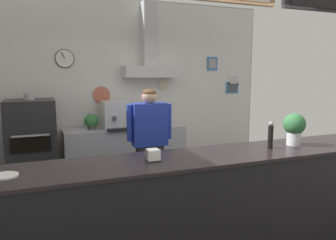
{
  "coord_description": "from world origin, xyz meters",
  "views": [
    {
      "loc": [
        -1.54,
        -2.95,
        1.79
      ],
      "look_at": [
        -0.06,
        0.82,
        1.21
      ],
      "focal_mm": 34.56,
      "sensor_mm": 36.0,
      "label": 1
    }
  ],
  "objects": [
    {
      "name": "basil_vase",
      "position": [
        0.9,
        -0.35,
        1.23
      ],
      "size": [
        0.23,
        0.23,
        0.33
      ],
      "color": "silver",
      "rests_on": "service_counter"
    },
    {
      "name": "potted_oregano",
      "position": [
        0.39,
        2.3,
        1.01
      ],
      "size": [
        0.15,
        0.15,
        0.21
      ],
      "color": "#9E563D",
      "rests_on": "back_prep_counter"
    },
    {
      "name": "back_prep_counter",
      "position": [
        -0.24,
        2.32,
        0.44
      ],
      "size": [
        2.02,
        0.56,
        0.89
      ],
      "color": "#A3A5AD",
      "rests_on": "ground_plane"
    },
    {
      "name": "potted_sage",
      "position": [
        -0.8,
        2.35,
        1.02
      ],
      "size": [
        0.23,
        0.23,
        0.25
      ],
      "color": "#4C4C51",
      "rests_on": "back_prep_counter"
    },
    {
      "name": "service_counter",
      "position": [
        0.0,
        -0.39,
        0.52
      ],
      "size": [
        4.44,
        0.69,
        1.05
      ],
      "color": "black",
      "rests_on": "ground_plane"
    },
    {
      "name": "espresso_machine",
      "position": [
        -0.38,
        2.3,
        1.11
      ],
      "size": [
        0.49,
        0.53,
        0.45
      ],
      "color": "silver",
      "rests_on": "back_prep_counter"
    },
    {
      "name": "condiment_plate",
      "position": [
        -1.82,
        -0.4,
        1.06
      ],
      "size": [
        0.2,
        0.2,
        0.01
      ],
      "color": "white",
      "rests_on": "service_counter"
    },
    {
      "name": "pizza_oven",
      "position": [
        -1.7,
        2.14,
        0.71
      ],
      "size": [
        0.69,
        0.72,
        1.52
      ],
      "color": "#232326",
      "rests_on": "ground_plane"
    },
    {
      "name": "shop_worker",
      "position": [
        -0.23,
        1.03,
        0.85
      ],
      "size": [
        0.61,
        0.24,
        1.6
      ],
      "rotation": [
        0.0,
        0.0,
        3.1
      ],
      "color": "#232328",
      "rests_on": "ground_plane"
    },
    {
      "name": "ground_plane",
      "position": [
        0.0,
        0.0,
        0.0
      ],
      "size": [
        6.53,
        6.53,
        0.0
      ],
      "primitive_type": "plane",
      "color": "#3F3A38"
    },
    {
      "name": "pepper_grinder",
      "position": [
        0.57,
        -0.39,
        1.18
      ],
      "size": [
        0.05,
        0.05,
        0.27
      ],
      "color": "black",
      "rests_on": "service_counter"
    },
    {
      "name": "napkin_holder",
      "position": [
        -0.67,
        -0.39,
        1.1
      ],
      "size": [
        0.13,
        0.12,
        0.11
      ],
      "color": "#262628",
      "rests_on": "service_counter"
    },
    {
      "name": "back_wall_assembly",
      "position": [
        0.02,
        2.53,
        1.64
      ],
      "size": [
        5.02,
        2.99,
        3.07
      ],
      "color": "gray",
      "rests_on": "ground_plane"
    }
  ]
}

